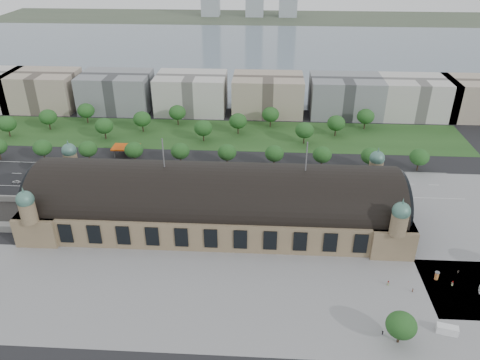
# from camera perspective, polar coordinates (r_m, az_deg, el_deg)

# --- Properties ---
(ground) EXTENTS (900.00, 900.00, 0.00)m
(ground) POSITION_cam_1_polar(r_m,az_deg,el_deg) (195.14, -2.85, -5.22)
(ground) COLOR black
(ground) RESTS_ON ground
(station) EXTENTS (150.00, 48.40, 44.30)m
(station) POSITION_cam_1_polar(r_m,az_deg,el_deg) (189.63, -2.93, -2.64)
(station) COLOR #867153
(station) RESTS_ON ground
(plaza_south) EXTENTS (190.00, 48.00, 0.12)m
(plaza_south) POSITION_cam_1_polar(r_m,az_deg,el_deg) (159.86, -0.83, -14.14)
(plaza_south) COLOR gray
(plaza_south) RESTS_ON ground
(plaza_east) EXTENTS (56.00, 100.00, 0.12)m
(plaza_east) POSITION_cam_1_polar(r_m,az_deg,el_deg) (211.55, 26.26, -5.60)
(plaza_east) COLOR gray
(plaza_east) RESTS_ON ground
(road_slab) EXTENTS (260.00, 26.00, 0.10)m
(road_slab) POSITION_cam_1_polar(r_m,az_deg,el_deg) (230.08, -6.85, 0.23)
(road_slab) COLOR black
(road_slab) RESTS_ON ground
(grass_belt) EXTENTS (300.00, 45.00, 0.10)m
(grass_belt) POSITION_cam_1_polar(r_m,az_deg,el_deg) (278.39, -3.98, 5.58)
(grass_belt) COLOR #21461C
(grass_belt) RESTS_ON ground
(petrol_station) EXTENTS (14.00, 13.00, 5.05)m
(petrol_station) POSITION_cam_1_polar(r_m,az_deg,el_deg) (260.23, -13.29, 3.85)
(petrol_station) COLOR #CB480B
(petrol_station) RESTS_ON ground
(lake) EXTENTS (700.00, 320.00, 0.08)m
(lake) POSITION_cam_1_polar(r_m,az_deg,el_deg) (472.15, 0.97, 15.29)
(lake) COLOR slate
(lake) RESTS_ON ground
(far_shore) EXTENTS (700.00, 120.00, 0.14)m
(far_shore) POSITION_cam_1_polar(r_m,az_deg,el_deg) (668.27, 1.76, 19.22)
(far_shore) COLOR #44513D
(far_shore) RESTS_ON ground
(office_1) EXTENTS (45.00, 32.00, 24.00)m
(office_1) POSITION_cam_1_polar(r_m,az_deg,el_deg) (343.57, -22.91, 10.04)
(office_1) COLOR tan
(office_1) RESTS_ON ground
(office_2) EXTENTS (45.00, 32.00, 24.00)m
(office_2) POSITION_cam_1_polar(r_m,az_deg,el_deg) (325.01, -14.82, 10.37)
(office_2) COLOR gray
(office_2) RESTS_ON ground
(office_3) EXTENTS (45.00, 32.00, 24.00)m
(office_3) POSITION_cam_1_polar(r_m,az_deg,el_deg) (313.40, -5.94, 10.50)
(office_3) COLOR beige
(office_3) RESTS_ON ground
(office_4) EXTENTS (45.00, 32.00, 24.00)m
(office_4) POSITION_cam_1_polar(r_m,az_deg,el_deg) (309.53, 3.40, 10.37)
(office_4) COLOR tan
(office_4) RESTS_ON ground
(office_5) EXTENTS (45.00, 32.00, 24.00)m
(office_5) POSITION_cam_1_polar(r_m,az_deg,el_deg) (313.69, 12.71, 9.97)
(office_5) COLOR gray
(office_5) RESTS_ON ground
(office_6) EXTENTS (45.00, 32.00, 24.00)m
(office_6) POSITION_cam_1_polar(r_m,az_deg,el_deg) (324.05, 20.68, 9.42)
(office_6) COLOR beige
(office_6) RESTS_ON ground
(office_7) EXTENTS (45.00, 32.00, 24.00)m
(office_7) POSITION_cam_1_polar(r_m,az_deg,el_deg) (338.05, 27.22, 8.84)
(office_7) COLOR tan
(office_7) RESTS_ON ground
(tree_row_1) EXTENTS (9.60, 9.60, 11.52)m
(tree_row_1) POSITION_cam_1_polar(r_m,az_deg,el_deg) (263.25, -22.95, 3.64)
(tree_row_1) COLOR #2D2116
(tree_row_1) RESTS_ON ground
(tree_row_2) EXTENTS (9.60, 9.60, 11.52)m
(tree_row_2) POSITION_cam_1_polar(r_m,az_deg,el_deg) (253.67, -18.05, 3.63)
(tree_row_2) COLOR #2D2116
(tree_row_2) RESTS_ON ground
(tree_row_3) EXTENTS (9.60, 9.60, 11.52)m
(tree_row_3) POSITION_cam_1_polar(r_m,az_deg,el_deg) (246.08, -12.82, 3.59)
(tree_row_3) COLOR #2D2116
(tree_row_3) RESTS_ON ground
(tree_row_4) EXTENTS (9.60, 9.60, 11.52)m
(tree_row_4) POSITION_cam_1_polar(r_m,az_deg,el_deg) (240.64, -7.31, 3.51)
(tree_row_4) COLOR #2D2116
(tree_row_4) RESTS_ON ground
(tree_row_5) EXTENTS (9.60, 9.60, 11.52)m
(tree_row_5) POSITION_cam_1_polar(r_m,az_deg,el_deg) (237.52, -1.59, 3.39)
(tree_row_5) COLOR #2D2116
(tree_row_5) RESTS_ON ground
(tree_row_6) EXTENTS (9.60, 9.60, 11.52)m
(tree_row_6) POSITION_cam_1_polar(r_m,az_deg,el_deg) (236.80, 4.21, 3.24)
(tree_row_6) COLOR #2D2116
(tree_row_6) RESTS_ON ground
(tree_row_7) EXTENTS (9.60, 9.60, 11.52)m
(tree_row_7) POSITION_cam_1_polar(r_m,az_deg,el_deg) (238.51, 9.99, 3.06)
(tree_row_7) COLOR #2D2116
(tree_row_7) RESTS_ON ground
(tree_row_8) EXTENTS (9.60, 9.60, 11.52)m
(tree_row_8) POSITION_cam_1_polar(r_m,az_deg,el_deg) (242.59, 15.63, 2.85)
(tree_row_8) COLOR #2D2116
(tree_row_8) RESTS_ON ground
(tree_row_9) EXTENTS (9.60, 9.60, 11.52)m
(tree_row_9) POSITION_cam_1_polar(r_m,az_deg,el_deg) (248.93, 21.03, 2.62)
(tree_row_9) COLOR #2D2116
(tree_row_9) RESTS_ON ground
(tree_belt_0) EXTENTS (10.40, 10.40, 12.48)m
(tree_belt_0) POSITION_cam_1_polar(r_m,az_deg,el_deg) (303.16, -26.53, 6.16)
(tree_belt_0) COLOR #2D2116
(tree_belt_0) RESTS_ON ground
(tree_belt_1) EXTENTS (10.40, 10.40, 12.48)m
(tree_belt_1) POSITION_cam_1_polar(r_m,az_deg,el_deg) (304.31, -22.37, 7.12)
(tree_belt_1) COLOR #2D2116
(tree_belt_1) RESTS_ON ground
(tree_belt_2) EXTENTS (10.40, 10.40, 12.48)m
(tree_belt_2) POSITION_cam_1_polar(r_m,az_deg,el_deg) (307.10, -18.26, 8.04)
(tree_belt_2) COLOR #2D2116
(tree_belt_2) RESTS_ON ground
(tree_belt_3) EXTENTS (10.40, 10.40, 12.48)m
(tree_belt_3) POSITION_cam_1_polar(r_m,az_deg,el_deg) (279.57, -16.24, 6.36)
(tree_belt_3) COLOR #2D2116
(tree_belt_3) RESTS_ON ground
(tree_belt_4) EXTENTS (10.40, 10.40, 12.48)m
(tree_belt_4) POSITION_cam_1_polar(r_m,az_deg,el_deg) (284.64, -11.86, 7.30)
(tree_belt_4) COLOR #2D2116
(tree_belt_4) RESTS_ON ground
(tree_belt_5) EXTENTS (10.40, 10.40, 12.48)m
(tree_belt_5) POSITION_cam_1_polar(r_m,az_deg,el_deg) (291.37, -7.65, 8.16)
(tree_belt_5) COLOR #2D2116
(tree_belt_5) RESTS_ON ground
(tree_belt_6) EXTENTS (10.40, 10.40, 12.48)m
(tree_belt_6) POSITION_cam_1_polar(r_m,az_deg,el_deg) (266.28, -4.51, 6.33)
(tree_belt_6) COLOR #2D2116
(tree_belt_6) RESTS_ON ground
(tree_belt_7) EXTENTS (10.40, 10.40, 12.48)m
(tree_belt_7) POSITION_cam_1_polar(r_m,az_deg,el_deg) (275.57, -0.24, 7.21)
(tree_belt_7) COLOR #2D2116
(tree_belt_7) RESTS_ON ground
(tree_belt_8) EXTENTS (10.40, 10.40, 12.48)m
(tree_belt_8) POSITION_cam_1_polar(r_m,az_deg,el_deg) (286.32, 3.75, 7.98)
(tree_belt_8) COLOR #2D2116
(tree_belt_8) RESTS_ON ground
(tree_belt_9) EXTENTS (10.40, 10.40, 12.48)m
(tree_belt_9) POSITION_cam_1_polar(r_m,az_deg,el_deg) (264.87, 7.88, 6.02)
(tree_belt_9) COLOR #2D2116
(tree_belt_9) RESTS_ON ground
(tree_belt_10) EXTENTS (10.40, 10.40, 12.48)m
(tree_belt_10) POSITION_cam_1_polar(r_m,az_deg,el_deg) (278.12, 11.65, 6.81)
(tree_belt_10) COLOR #2D2116
(tree_belt_10) RESTS_ON ground
(tree_belt_11) EXTENTS (10.40, 10.40, 12.48)m
(tree_belt_11) POSITION_cam_1_polar(r_m,az_deg,el_deg) (292.50, 15.08, 7.50)
(tree_belt_11) COLOR #2D2116
(tree_belt_11) RESTS_ON ground
(tree_plaza_s) EXTENTS (9.00, 9.00, 10.64)m
(tree_plaza_s) POSITION_cam_1_polar(r_m,az_deg,el_deg) (149.07, 19.07, -16.40)
(tree_plaza_s) COLOR #2D2116
(tree_plaza_s) RESTS_ON ground
(traffic_car_0) EXTENTS (4.11, 1.88, 1.37)m
(traffic_car_0) POSITION_cam_1_polar(r_m,az_deg,el_deg) (248.19, -25.60, -0.18)
(traffic_car_0) COLOR silver
(traffic_car_0) RESTS_ON ground
(traffic_car_1) EXTENTS (4.08, 1.74, 1.31)m
(traffic_car_1) POSITION_cam_1_polar(r_m,az_deg,el_deg) (250.90, -21.33, 1.04)
(traffic_car_1) COLOR gray
(traffic_car_1) RESTS_ON ground
(traffic_car_4) EXTENTS (3.88, 1.59, 1.32)m
(traffic_car_4) POSITION_cam_1_polar(r_m,az_deg,el_deg) (225.07, -4.24, -0.12)
(traffic_car_4) COLOR #1B1F4B
(traffic_car_4) RESTS_ON ground
(traffic_car_5) EXTENTS (4.88, 1.78, 1.60)m
(traffic_car_5) POSITION_cam_1_polar(r_m,az_deg,el_deg) (235.80, 3.81, 1.34)
(traffic_car_5) COLOR #585A5F
(traffic_car_5) RESTS_ON ground
(traffic_car_6) EXTENTS (5.02, 2.77, 1.33)m
(traffic_car_6) POSITION_cam_1_polar(r_m,az_deg,el_deg) (223.87, 14.00, -1.14)
(traffic_car_6) COLOR silver
(traffic_car_6) RESTS_ON ground
(parked_car_0) EXTENTS (4.29, 3.79, 1.41)m
(parked_car_0) POSITION_cam_1_polar(r_m,az_deg,el_deg) (234.79, -22.08, -1.02)
(parked_car_0) COLOR black
(parked_car_0) RESTS_ON ground
(parked_car_1) EXTENTS (6.16, 5.40, 1.58)m
(parked_car_1) POSITION_cam_1_polar(r_m,az_deg,el_deg) (227.41, -18.64, -1.32)
(parked_car_1) COLOR maroon
(parked_car_1) RESTS_ON ground
(parked_car_2) EXTENTS (5.18, 4.27, 1.41)m
(parked_car_2) POSITION_cam_1_polar(r_m,az_deg,el_deg) (229.39, -19.83, -1.29)
(parked_car_2) COLOR #171A42
(parked_car_2) RESTS_ON ground
(parked_car_3) EXTENTS (4.45, 3.31, 1.41)m
(parked_car_3) POSITION_cam_1_polar(r_m,az_deg,el_deg) (218.64, -11.70, -1.60)
(parked_car_3) COLOR #55595C
(parked_car_3) RESTS_ON ground
(parked_car_4) EXTENTS (4.74, 3.97, 1.53)m
(parked_car_4) POSITION_cam_1_polar(r_m,az_deg,el_deg) (224.32, -13.66, -1.00)
(parked_car_4) COLOR #BCBCBE
(parked_car_4) RESTS_ON ground
(parked_car_5) EXTENTS (5.05, 3.62, 1.28)m
(parked_car_5) POSITION_cam_1_polar(r_m,az_deg,el_deg) (222.48, -11.92, -1.09)
(parked_car_5) COLOR gray
(parked_car_5) RESTS_ON ground
(parked_car_6) EXTENTS (4.93, 3.68, 1.33)m
(parked_car_6) POSITION_cam_1_polar(r_m,az_deg,el_deg) (216.49, -9.30, -1.70)
(parked_car_6) COLOR black
(parked_car_6) RESTS_ON ground
(bus_west) EXTENTS (13.51, 3.67, 3.73)m
(bus_west) POSITION_cam_1_polar(r_m,az_deg,el_deg) (223.36, -6.13, -0.10)
(bus_west) COLOR #D34A21
(bus_west) RESTS_ON ground
(bus_mid) EXTENTS (11.77, 3.65, 3.23)m
(bus_mid) POSITION_cam_1_polar(r_m,az_deg,el_deg) (221.81, -3.10, -0.26)
(bus_mid) COLOR white
(bus_mid) RESTS_ON ground
(bus_east) EXTENTS (12.70, 3.27, 3.52)m
(bus_east) POSITION_cam_1_polar(r_m,az_deg,el_deg) (216.40, 4.46, -1.06)
(bus_east) COLOR #B9B3AB
(bus_east) RESTS_ON ground
(van_south) EXTENTS (6.65, 3.89, 2.70)m
(van_south) POSITION_cam_1_polar(r_m,az_deg,el_deg) (160.58, 23.81, -16.35)
(van_south) COLOR white
(van_south) RESTS_ON ground
(advertising_column) EXTENTS (1.64, 1.64, 3.10)m
(advertising_column) POSITION_cam_1_polar(r_m,az_deg,el_deg) (179.24, 22.85, -10.68)
(advertising_column) COLOR #D7354A
(advertising_column) RESTS_ON ground
(pedestrian_0) EXTENTS (0.99, 0.61, 1.96)m
(pedestrian_0) POSITION_cam_1_polar(r_m,az_deg,el_deg) (171.32, 17.62, -11.90)
(pedestrian_0) COLOR gray
(pedestrian_0) RESTS_ON ground
(pedestrian_1) EXTENTS (0.67, 0.71, 1.64)m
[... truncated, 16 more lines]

